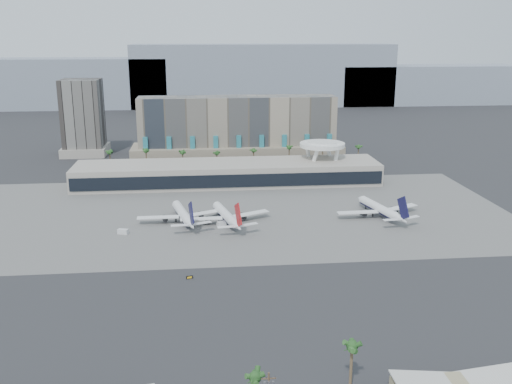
{
  "coord_description": "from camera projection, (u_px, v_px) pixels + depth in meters",
  "views": [
    {
      "loc": [
        -15.39,
        -202.07,
        81.99
      ],
      "look_at": [
        8.92,
        40.0,
        14.1
      ],
      "focal_mm": 40.0,
      "sensor_mm": 36.0,
      "label": 1
    }
  ],
  "objects": [
    {
      "name": "saucer_structure",
      "position": [
        322.0,
        147.0,
        328.69
      ],
      "size": [
        26.0,
        26.0,
        21.89
      ],
      "color": "white",
      "rests_on": "ground"
    },
    {
      "name": "taxiway_sign",
      "position": [
        190.0,
        277.0,
        197.14
      ],
      "size": [
        2.34,
        1.04,
        1.07
      ],
      "rotation": [
        0.0,
        0.0,
        0.32
      ],
      "color": "black",
      "rests_on": "ground"
    },
    {
      "name": "mountain_ridge",
      "position": [
        235.0,
        80.0,
        662.27
      ],
      "size": [
        680.0,
        60.0,
        70.0
      ],
      "color": "gray",
      "rests_on": "ground"
    },
    {
      "name": "apron_pad",
      "position": [
        234.0,
        213.0,
        269.88
      ],
      "size": [
        260.0,
        130.0,
        0.06
      ],
      "primitive_type": "cube",
      "color": "#5B5B59",
      "rests_on": "ground"
    },
    {
      "name": "service_vehicle_b",
      "position": [
        221.0,
        223.0,
        251.75
      ],
      "size": [
        4.45,
        3.55,
        2.0
      ],
      "primitive_type": "cube",
      "rotation": [
        0.0,
        0.0,
        0.4
      ],
      "color": "white",
      "rests_on": "ground"
    },
    {
      "name": "palm_row",
      "position": [
        236.0,
        153.0,
        354.0
      ],
      "size": [
        157.8,
        2.8,
        13.1
      ],
      "color": "brown",
      "rests_on": "ground"
    },
    {
      "name": "office_tower",
      "position": [
        83.0,
        122.0,
        393.54
      ],
      "size": [
        30.0,
        30.0,
        52.0
      ],
      "color": "black",
      "rests_on": "ground"
    },
    {
      "name": "hotel",
      "position": [
        238.0,
        134.0,
        380.78
      ],
      "size": [
        140.0,
        30.0,
        42.0
      ],
      "color": "gray",
      "rests_on": "ground"
    },
    {
      "name": "terminal",
      "position": [
        228.0,
        172.0,
        320.7
      ],
      "size": [
        170.0,
        32.5,
        14.5
      ],
      "color": "#B3AB9D",
      "rests_on": "ground"
    },
    {
      "name": "airliner_left",
      "position": [
        183.0,
        214.0,
        255.79
      ],
      "size": [
        40.31,
        41.88,
        14.66
      ],
      "rotation": [
        0.0,
        0.0,
        0.22
      ],
      "color": "white",
      "rests_on": "ground"
    },
    {
      "name": "service_vehicle_a",
      "position": [
        123.0,
        232.0,
        241.03
      ],
      "size": [
        4.73,
        3.31,
        2.1
      ],
      "primitive_type": "cube",
      "rotation": [
        0.0,
        0.0,
        -0.31
      ],
      "color": "silver",
      "rests_on": "ground"
    },
    {
      "name": "near_palm_a",
      "position": [
        255.0,
        383.0,
        125.29
      ],
      "size": [
        6.0,
        6.0,
        10.64
      ],
      "color": "brown",
      "rests_on": "ground"
    },
    {
      "name": "airliner_centre",
      "position": [
        226.0,
        215.0,
        253.86
      ],
      "size": [
        40.47,
        42.04,
        14.74
      ],
      "rotation": [
        0.0,
        0.0,
        0.23
      ],
      "color": "white",
      "rests_on": "ground"
    },
    {
      "name": "airliner_right",
      "position": [
        380.0,
        209.0,
        263.0
      ],
      "size": [
        40.69,
        42.24,
        14.84
      ],
      "rotation": [
        0.0,
        0.0,
        0.24
      ],
      "color": "white",
      "rests_on": "ground"
    },
    {
      "name": "ground",
      "position": [
        243.0,
        256.0,
        217.18
      ],
      "size": [
        900.0,
        900.0,
        0.0
      ],
      "primitive_type": "plane",
      "color": "#232326",
      "rests_on": "ground"
    },
    {
      "name": "near_palm_b",
      "position": [
        352.0,
        351.0,
        133.4
      ],
      "size": [
        6.0,
        6.0,
        12.97
      ],
      "color": "brown",
      "rests_on": "ground"
    }
  ]
}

